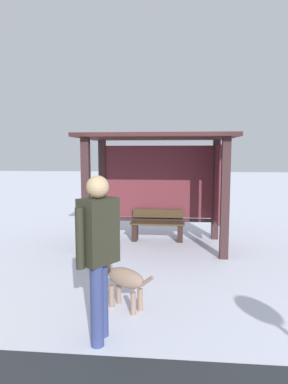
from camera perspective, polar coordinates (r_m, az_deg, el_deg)
name	(u,v)px	position (r m, az deg, el deg)	size (l,w,h in m)	color
ground_plane	(156,246)	(7.51, 2.10, -9.13)	(60.00, 60.00, 0.00)	silver
bus_shelter	(163,167)	(7.47, 3.24, 4.34)	(3.20, 2.01, 2.42)	#382224
bench_left_inside	(157,226)	(7.89, 2.31, -5.86)	(1.25, 0.39, 0.71)	#40321D
person_walking	(99,246)	(3.62, -7.72, -9.11)	(0.44, 0.52, 1.81)	#2B2C1F
dog	(123,279)	(4.56, -3.62, -14.50)	(0.79, 0.55, 0.57)	#907360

